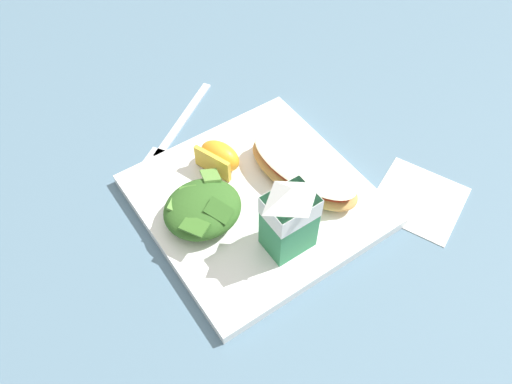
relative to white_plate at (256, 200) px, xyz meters
The scene contains 8 objects.
ground 0.01m from the white_plate, ahead, with size 3.00×3.00×0.00m, color slate.
white_plate is the anchor object (origin of this frame).
cheesy_pizza_bread 0.08m from the white_plate, behind, with size 0.11×0.18×0.04m.
green_salad_pile 0.08m from the white_plate, ahead, with size 0.10×0.10×0.05m.
milk_carton 0.11m from the white_plate, 83.60° to the left, with size 0.06×0.05×0.11m.
orange_wedge_front 0.08m from the white_plate, 80.96° to the right, with size 0.06×0.07×0.04m.
paper_napkin 0.22m from the white_plate, 147.11° to the left, with size 0.11×0.11×0.00m, color white.
metal_fork 0.18m from the white_plate, 82.33° to the right, with size 0.17×0.12×0.01m.
Camera 1 is at (0.24, 0.34, 0.56)m, focal length 36.43 mm.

